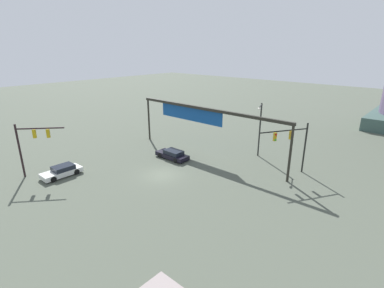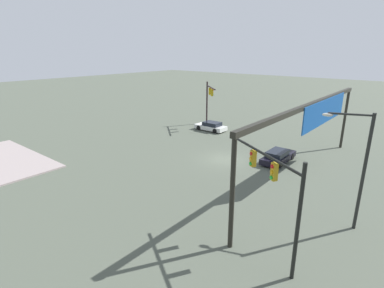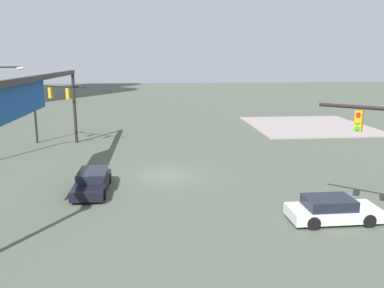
# 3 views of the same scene
# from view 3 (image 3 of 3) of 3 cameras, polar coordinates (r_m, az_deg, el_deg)

# --- Properties ---
(ground_plane) EXTENTS (205.07, 205.07, 0.00)m
(ground_plane) POSITION_cam_3_polar(r_m,az_deg,el_deg) (27.01, -3.82, -4.55)
(ground_plane) COLOR #4E5547
(sidewalk_corner) EXTENTS (14.03, 13.27, 0.15)m
(sidewalk_corner) POSITION_cam_3_polar(r_m,az_deg,el_deg) (48.22, 16.32, 2.54)
(sidewalk_corner) COLOR gray
(sidewalk_corner) RESTS_ON ground
(traffic_signal_near_corner) EXTENTS (3.26, 5.29, 6.00)m
(traffic_signal_near_corner) POSITION_cam_3_polar(r_m,az_deg,el_deg) (38.17, -19.98, 6.03)
(traffic_signal_near_corner) COLOR black
(traffic_signal_near_corner) RESTS_ON ground
(overhead_sign_gantry) EXTENTS (23.69, 0.43, 6.72)m
(overhead_sign_gantry) POSITION_cam_3_polar(r_m,az_deg,el_deg) (26.07, -22.16, 6.62)
(overhead_sign_gantry) COLOR black
(overhead_sign_gantry) RESTS_ON ground
(sedan_car_approaching) EXTENTS (2.00, 4.39, 1.21)m
(sedan_car_approaching) POSITION_cam_3_polar(r_m,az_deg,el_deg) (20.67, 19.46, -8.91)
(sedan_car_approaching) COLOR silver
(sedan_car_approaching) RESTS_ON ground
(sedan_car_waiting_far) EXTENTS (4.75, 1.91, 1.21)m
(sedan_car_waiting_far) POSITION_cam_3_polar(r_m,az_deg,el_deg) (24.49, -14.15, -5.27)
(sedan_car_waiting_far) COLOR black
(sedan_car_waiting_far) RESTS_ON ground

